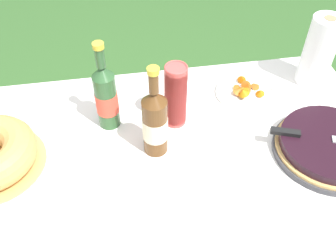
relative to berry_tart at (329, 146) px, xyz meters
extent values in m
cube|color=#A87A47|center=(-0.56, 0.03, -0.05)|extent=(1.55, 0.93, 0.03)
cylinder|color=#A87A47|center=(0.16, 0.43, -0.42)|extent=(0.06, 0.06, 0.71)
cube|color=white|center=(-0.56, 0.03, -0.03)|extent=(1.56, 0.94, 0.00)
cube|color=white|center=(-0.56, 0.49, -0.08)|extent=(1.56, 0.01, 0.10)
cylinder|color=#38383D|center=(0.00, 0.00, -0.02)|extent=(0.34, 0.34, 0.02)
cylinder|color=tan|center=(0.00, 0.00, 0.00)|extent=(0.33, 0.33, 0.01)
cylinder|color=black|center=(0.00, 0.00, 0.02)|extent=(0.31, 0.31, 0.03)
cube|color=black|center=(-0.13, 0.05, 0.04)|extent=(0.09, 0.05, 0.01)
cylinder|color=#E04C47|center=(-0.45, 0.21, 0.02)|extent=(0.07, 0.07, 0.09)
cylinder|color=#E04C47|center=(-0.45, 0.21, 0.03)|extent=(0.07, 0.07, 0.09)
cylinder|color=#E04C47|center=(-0.45, 0.21, 0.05)|extent=(0.07, 0.07, 0.09)
cylinder|color=#E04C47|center=(-0.45, 0.21, 0.06)|extent=(0.07, 0.07, 0.09)
cylinder|color=#E04C47|center=(-0.45, 0.21, 0.07)|extent=(0.07, 0.07, 0.09)
cylinder|color=#E04C47|center=(-0.45, 0.21, 0.08)|extent=(0.07, 0.07, 0.09)
cylinder|color=#E04C47|center=(-0.45, 0.21, 0.10)|extent=(0.07, 0.07, 0.09)
cylinder|color=#E04C47|center=(-0.45, 0.21, 0.11)|extent=(0.07, 0.07, 0.09)
cylinder|color=#E04C47|center=(-0.45, 0.21, 0.12)|extent=(0.07, 0.07, 0.09)
cylinder|color=#E04C47|center=(-0.45, 0.21, 0.14)|extent=(0.07, 0.07, 0.09)
cylinder|color=#E04C47|center=(-0.45, 0.21, 0.15)|extent=(0.07, 0.07, 0.09)
torus|color=#E04C47|center=(-0.45, 0.21, 0.20)|extent=(0.07, 0.07, 0.01)
cylinder|color=#2D562D|center=(-0.66, 0.24, 0.07)|extent=(0.07, 0.07, 0.20)
cylinder|color=#E54C38|center=(-0.66, 0.24, 0.07)|extent=(0.07, 0.07, 0.08)
cone|color=#2D562D|center=(-0.66, 0.24, 0.19)|extent=(0.07, 0.07, 0.04)
cylinder|color=#2D562D|center=(-0.66, 0.24, 0.24)|extent=(0.03, 0.03, 0.06)
cylinder|color=gold|center=(-0.66, 0.24, 0.28)|extent=(0.03, 0.03, 0.02)
cylinder|color=brown|center=(-0.53, 0.10, 0.07)|extent=(0.08, 0.08, 0.20)
cylinder|color=beige|center=(-0.53, 0.10, 0.07)|extent=(0.08, 0.08, 0.08)
cone|color=brown|center=(-0.53, 0.10, 0.19)|extent=(0.08, 0.08, 0.04)
cylinder|color=brown|center=(-0.53, 0.10, 0.24)|extent=(0.03, 0.03, 0.06)
cylinder|color=gold|center=(-0.53, 0.10, 0.28)|extent=(0.03, 0.03, 0.02)
cylinder|color=white|center=(-0.17, 0.31, -0.02)|extent=(0.22, 0.22, 0.01)
torus|color=white|center=(-0.17, 0.31, -0.01)|extent=(0.21, 0.21, 0.01)
cone|color=#C76F10|center=(-0.13, 0.28, 0.00)|extent=(0.05, 0.05, 0.03)
cone|color=orange|center=(-0.17, 0.29, 0.01)|extent=(0.04, 0.03, 0.03)
cone|color=#CD6923|center=(-0.20, 0.30, 0.00)|extent=(0.05, 0.05, 0.04)
cone|color=#AA631D|center=(-0.19, 0.32, -0.01)|extent=(0.04, 0.04, 0.04)
cone|color=#B3661A|center=(-0.18, 0.31, 0.00)|extent=(0.04, 0.04, 0.03)
cone|color=#AB5D1D|center=(-0.12, 0.32, -0.01)|extent=(0.05, 0.05, 0.04)
cone|color=orange|center=(-0.19, 0.28, 0.01)|extent=(0.05, 0.05, 0.04)
cone|color=#CA5514|center=(-0.16, 0.32, 0.01)|extent=(0.06, 0.06, 0.05)
cone|color=#C55D0C|center=(-0.17, 0.36, 0.00)|extent=(0.04, 0.04, 0.03)
cone|color=#B45519|center=(-0.17, 0.31, 0.00)|extent=(0.05, 0.05, 0.05)
cylinder|color=white|center=(0.10, 0.35, 0.10)|extent=(0.11, 0.11, 0.26)
cylinder|color=#9E7A56|center=(0.10, 0.35, 0.24)|extent=(0.04, 0.04, 0.00)
camera|label=1|loc=(-0.62, -0.67, 0.87)|focal=40.00mm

